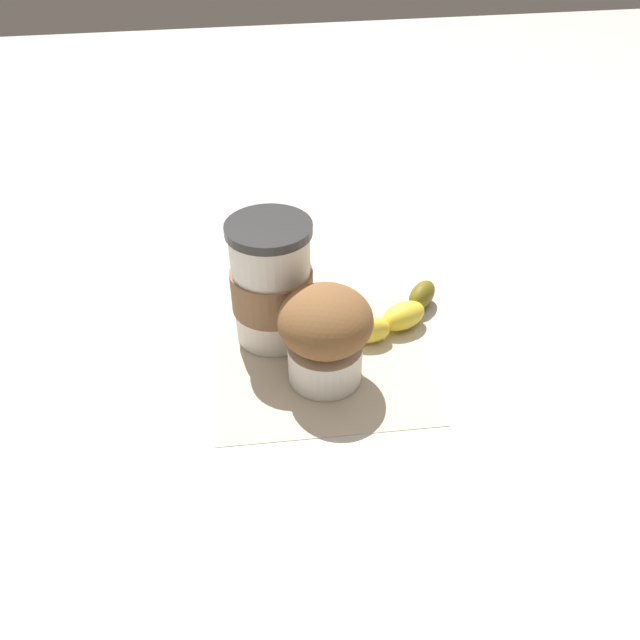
{
  "coord_description": "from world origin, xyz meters",
  "views": [
    {
      "loc": [
        -0.09,
        -0.51,
        0.46
      ],
      "look_at": [
        0.0,
        0.0,
        0.05
      ],
      "focal_mm": 35.0,
      "sensor_mm": 36.0,
      "label": 1
    }
  ],
  "objects_px": {
    "coffee_cup": "(272,284)",
    "muffin": "(323,333)",
    "sugar_packet": "(274,286)",
    "banana": "(399,314)"
  },
  "relations": [
    {
      "from": "coffee_cup",
      "to": "muffin",
      "type": "distance_m",
      "value": 0.09
    },
    {
      "from": "coffee_cup",
      "to": "banana",
      "type": "height_order",
      "value": "coffee_cup"
    },
    {
      "from": "muffin",
      "to": "sugar_packet",
      "type": "height_order",
      "value": "muffin"
    },
    {
      "from": "muffin",
      "to": "sugar_packet",
      "type": "relative_size",
      "value": 2.19
    },
    {
      "from": "muffin",
      "to": "banana",
      "type": "relative_size",
      "value": 0.83
    },
    {
      "from": "coffee_cup",
      "to": "sugar_packet",
      "type": "height_order",
      "value": "coffee_cup"
    },
    {
      "from": "muffin",
      "to": "sugar_packet",
      "type": "bearing_deg",
      "value": 100.49
    },
    {
      "from": "muffin",
      "to": "coffee_cup",
      "type": "bearing_deg",
      "value": 117.88
    },
    {
      "from": "coffee_cup",
      "to": "muffin",
      "type": "height_order",
      "value": "coffee_cup"
    },
    {
      "from": "muffin",
      "to": "sugar_packet",
      "type": "distance_m",
      "value": 0.19
    }
  ]
}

